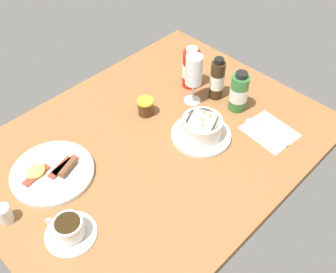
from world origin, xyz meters
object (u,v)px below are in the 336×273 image
at_px(porridge_bowl, 202,128).
at_px(sauce_bottle_green, 239,92).
at_px(jam_jar, 146,107).
at_px(breakfast_plate, 52,172).
at_px(cutlery_setting, 269,130).
at_px(sauce_bottle_brown, 217,80).
at_px(coffee_cup, 69,229).
at_px(sauce_bottle_red, 191,69).
at_px(creamer_jug, 4,214).
at_px(wine_glass, 194,72).

height_order(porridge_bowl, sauce_bottle_green, sauce_bottle_green).
bearing_deg(jam_jar, breakfast_plate, 179.74).
relative_size(cutlery_setting, jam_jar, 2.93).
xyz_separation_m(jam_jar, sauce_bottle_brown, (0.24, -0.11, 0.04)).
xyz_separation_m(porridge_bowl, sauce_bottle_brown, (0.19, 0.10, 0.04)).
distance_m(coffee_cup, sauce_bottle_red, 0.72).
bearing_deg(creamer_jug, coffee_cup, -59.32).
bearing_deg(sauce_bottle_brown, wine_glass, 150.77).
bearing_deg(sauce_bottle_green, wine_glass, 120.47).
distance_m(coffee_cup, creamer_jug, 0.19).
relative_size(creamer_jug, wine_glass, 0.32).
xyz_separation_m(cutlery_setting, creamer_jug, (-0.78, 0.31, 0.03)).
xyz_separation_m(porridge_bowl, creamer_jug, (-0.61, 0.17, -0.01)).
distance_m(sauce_bottle_brown, sauce_bottle_red, 0.11).
bearing_deg(creamer_jug, wine_glass, -1.99).
height_order(porridge_bowl, sauce_bottle_red, sauce_bottle_red).
distance_m(creamer_jug, sauce_bottle_red, 0.78).
bearing_deg(creamer_jug, cutlery_setting, -21.59).
height_order(cutlery_setting, breakfast_plate, breakfast_plate).
height_order(wine_glass, breakfast_plate, wine_glass).
bearing_deg(sauce_bottle_red, breakfast_plate, 179.58).
relative_size(cutlery_setting, breakfast_plate, 0.70).
bearing_deg(jam_jar, porridge_bowl, -76.54).
bearing_deg(sauce_bottle_green, creamer_jug, 168.57).
distance_m(sauce_bottle_brown, sauce_bottle_green, 0.09).
distance_m(porridge_bowl, creamer_jug, 0.63).
relative_size(creamer_jug, sauce_bottle_green, 0.39).
relative_size(cutlery_setting, coffee_cup, 1.26).
bearing_deg(creamer_jug, sauce_bottle_brown, -4.89).
bearing_deg(sauce_bottle_brown, jam_jar, 154.97).
distance_m(porridge_bowl, coffee_cup, 0.51).
relative_size(creamer_jug, jam_jar, 1.00).
relative_size(cutlery_setting, sauce_bottle_green, 1.15).
height_order(jam_jar, sauce_bottle_brown, sauce_bottle_brown).
height_order(sauce_bottle_red, sauce_bottle_green, sauce_bottle_red).
relative_size(creamer_jug, sauce_bottle_red, 0.37).
distance_m(coffee_cup, breakfast_plate, 0.22).
bearing_deg(coffee_cup, sauce_bottle_green, -0.16).
relative_size(coffee_cup, sauce_bottle_green, 0.91).
xyz_separation_m(creamer_jug, wine_glass, (0.72, -0.02, 0.10)).
height_order(coffee_cup, jam_jar, jam_jar).
bearing_deg(sauce_bottle_brown, breakfast_plate, 169.62).
bearing_deg(breakfast_plate, cutlery_setting, -30.31).
bearing_deg(sauce_bottle_red, wine_glass, -133.30).
distance_m(cutlery_setting, sauce_bottle_brown, 0.25).
relative_size(porridge_bowl, jam_jar, 3.29).
distance_m(jam_jar, sauce_bottle_red, 0.23).
height_order(cutlery_setting, creamer_jug, creamer_jug).
bearing_deg(porridge_bowl, coffee_cup, 179.29).
bearing_deg(creamer_jug, sauce_bottle_red, 3.02).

